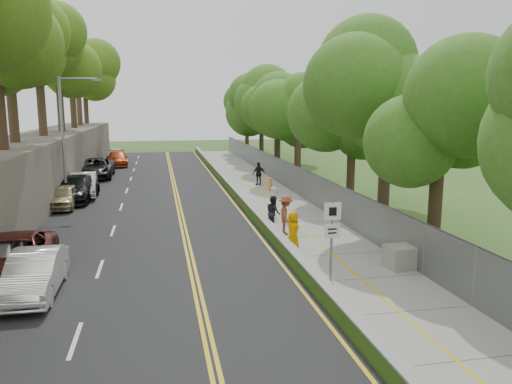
{
  "coord_description": "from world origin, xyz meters",
  "views": [
    {
      "loc": [
        -4.85,
        -19.17,
        6.27
      ],
      "look_at": [
        0.5,
        8.0,
        1.4
      ],
      "focal_mm": 35.0,
      "sensor_mm": 36.0,
      "label": 1
    }
  ],
  "objects_px": {
    "signpost": "(332,229)",
    "car_2": "(14,258)",
    "car_1": "(34,273)",
    "concrete_block": "(403,257)",
    "person_far": "(259,174)",
    "streetlight": "(66,131)",
    "construction_barrel": "(268,184)",
    "painter_0": "(293,231)"
  },
  "relations": [
    {
      "from": "concrete_block",
      "to": "person_far",
      "type": "distance_m",
      "value": 20.75
    },
    {
      "from": "painter_0",
      "to": "person_far",
      "type": "relative_size",
      "value": 0.94
    },
    {
      "from": "streetlight",
      "to": "car_1",
      "type": "xyz_separation_m",
      "value": [
        1.46,
        -16.28,
        -3.88
      ]
    },
    {
      "from": "signpost",
      "to": "streetlight",
      "type": "bearing_deg",
      "value": 124.08
    },
    {
      "from": "concrete_block",
      "to": "person_far",
      "type": "relative_size",
      "value": 0.73
    },
    {
      "from": "construction_barrel",
      "to": "concrete_block",
      "type": "relative_size",
      "value": 0.72
    },
    {
      "from": "concrete_block",
      "to": "painter_0",
      "type": "bearing_deg",
      "value": 138.53
    },
    {
      "from": "streetlight",
      "to": "construction_barrel",
      "type": "bearing_deg",
      "value": 8.45
    },
    {
      "from": "streetlight",
      "to": "painter_0",
      "type": "distance_m",
      "value": 17.57
    },
    {
      "from": "streetlight",
      "to": "construction_barrel",
      "type": "relative_size",
      "value": 8.54
    },
    {
      "from": "signpost",
      "to": "painter_0",
      "type": "relative_size",
      "value": 1.83
    },
    {
      "from": "signpost",
      "to": "person_far",
      "type": "distance_m",
      "value": 21.66
    },
    {
      "from": "construction_barrel",
      "to": "painter_0",
      "type": "bearing_deg",
      "value": -98.53
    },
    {
      "from": "streetlight",
      "to": "concrete_block",
      "type": "height_order",
      "value": "streetlight"
    },
    {
      "from": "construction_barrel",
      "to": "painter_0",
      "type": "xyz_separation_m",
      "value": [
        -2.25,
        -15.0,
        0.38
      ]
    },
    {
      "from": "concrete_block",
      "to": "painter_0",
      "type": "xyz_separation_m",
      "value": [
        -3.55,
        3.14,
        0.41
      ]
    },
    {
      "from": "car_1",
      "to": "car_2",
      "type": "height_order",
      "value": "car_2"
    },
    {
      "from": "streetlight",
      "to": "construction_barrel",
      "type": "distance_m",
      "value": 14.22
    },
    {
      "from": "streetlight",
      "to": "construction_barrel",
      "type": "height_order",
      "value": "streetlight"
    },
    {
      "from": "signpost",
      "to": "person_far",
      "type": "relative_size",
      "value": 1.73
    },
    {
      "from": "signpost",
      "to": "construction_barrel",
      "type": "xyz_separation_m",
      "value": [
        1.95,
        19.02,
        -1.44
      ]
    },
    {
      "from": "concrete_block",
      "to": "person_far",
      "type": "bearing_deg",
      "value": 94.15
    },
    {
      "from": "construction_barrel",
      "to": "person_far",
      "type": "height_order",
      "value": "person_far"
    },
    {
      "from": "signpost",
      "to": "car_2",
      "type": "height_order",
      "value": "signpost"
    },
    {
      "from": "streetlight",
      "to": "person_far",
      "type": "xyz_separation_m",
      "value": [
        13.26,
        4.55,
        -3.69
      ]
    },
    {
      "from": "signpost",
      "to": "person_far",
      "type": "height_order",
      "value": "signpost"
    },
    {
      "from": "signpost",
      "to": "concrete_block",
      "type": "bearing_deg",
      "value": 15.11
    },
    {
      "from": "signpost",
      "to": "construction_barrel",
      "type": "distance_m",
      "value": 19.17
    },
    {
      "from": "streetlight",
      "to": "car_1",
      "type": "height_order",
      "value": "streetlight"
    },
    {
      "from": "car_2",
      "to": "signpost",
      "type": "bearing_deg",
      "value": -17.16
    },
    {
      "from": "signpost",
      "to": "car_1",
      "type": "distance_m",
      "value": 10.15
    },
    {
      "from": "concrete_block",
      "to": "person_far",
      "type": "xyz_separation_m",
      "value": [
        -1.5,
        20.69,
        0.46
      ]
    },
    {
      "from": "construction_barrel",
      "to": "concrete_block",
      "type": "xyz_separation_m",
      "value": [
        1.3,
        -18.14,
        -0.03
      ]
    },
    {
      "from": "painter_0",
      "to": "person_far",
      "type": "xyz_separation_m",
      "value": [
        2.05,
        17.55,
        0.05
      ]
    },
    {
      "from": "construction_barrel",
      "to": "person_far",
      "type": "relative_size",
      "value": 0.52
    },
    {
      "from": "signpost",
      "to": "concrete_block",
      "type": "xyz_separation_m",
      "value": [
        3.25,
        0.88,
        -1.48
      ]
    },
    {
      "from": "person_far",
      "to": "car_1",
      "type": "bearing_deg",
      "value": 47.52
    },
    {
      "from": "concrete_block",
      "to": "person_far",
      "type": "height_order",
      "value": "person_far"
    },
    {
      "from": "car_1",
      "to": "streetlight",
      "type": "bearing_deg",
      "value": 94.81
    },
    {
      "from": "construction_barrel",
      "to": "concrete_block",
      "type": "bearing_deg",
      "value": -85.9
    },
    {
      "from": "signpost",
      "to": "concrete_block",
      "type": "relative_size",
      "value": 2.37
    },
    {
      "from": "person_far",
      "to": "signpost",
      "type": "bearing_deg",
      "value": 72.41
    }
  ]
}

